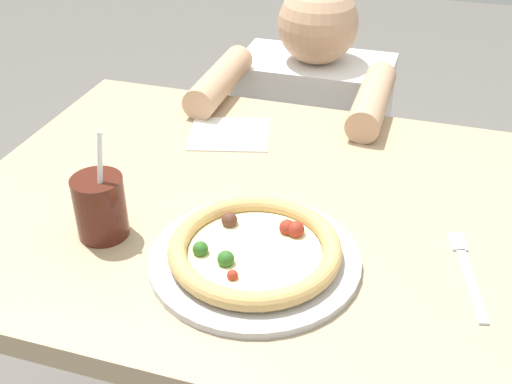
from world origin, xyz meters
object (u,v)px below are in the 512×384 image
fork (467,270)px  diner_seated (309,174)px  pizza_near (255,252)px  drink_cup_colored (100,207)px

fork → diner_seated: (-0.39, 0.70, -0.32)m
fork → diner_seated: size_ratio=0.21×
diner_seated → pizza_near: bearing=-84.0°
diner_seated → fork: bearing=-61.1°
fork → drink_cup_colored: bearing=-172.3°
pizza_near → drink_cup_colored: size_ratio=1.76×
drink_cup_colored → diner_seated: diner_seated is taller
pizza_near → fork: (0.31, 0.07, -0.02)m
fork → diner_seated: diner_seated is taller
drink_cup_colored → fork: bearing=7.7°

